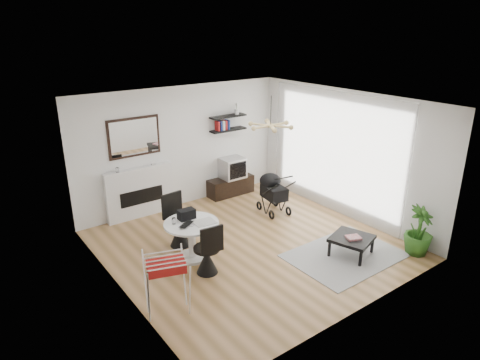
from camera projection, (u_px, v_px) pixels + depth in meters
floor at (250, 245)px, 8.10m from camera, size 5.00×5.00×0.00m
ceiling at (251, 102)px, 7.16m from camera, size 5.00×5.00×0.00m
wall_back at (182, 147)px, 9.52m from camera, size 5.00×0.00×5.00m
wall_left at (115, 212)px, 6.24m from camera, size 0.00×5.00×5.00m
wall_right at (344, 154)px, 9.02m from camera, size 0.00×5.00×5.00m
sheer_curtain at (334, 152)px, 9.12m from camera, size 0.04×3.60×2.60m
fireplace at (139, 186)px, 9.08m from camera, size 1.50×0.17×2.16m
shelf_lower at (228, 130)px, 9.99m from camera, size 0.90×0.25×0.04m
shelf_upper at (228, 116)px, 9.88m from camera, size 0.90×0.25×0.04m
pendant_lamp at (271, 126)px, 7.97m from camera, size 0.90×0.90×0.10m
tv_console at (231, 186)px, 10.40m from camera, size 1.15×0.40×0.43m
crt_tv at (232, 168)px, 10.27m from camera, size 0.56×0.49×0.49m
dining_table at (192, 235)px, 7.47m from camera, size 0.96×0.96×0.70m
laptop at (189, 225)px, 7.27m from camera, size 0.38×0.35×0.03m
black_bag at (186, 214)px, 7.51m from camera, size 0.30×0.18×0.18m
newspaper at (204, 222)px, 7.40m from camera, size 0.39×0.33×0.01m
drinking_glass at (174, 221)px, 7.33m from camera, size 0.07×0.07×0.11m
chair_far at (179, 230)px, 7.99m from camera, size 0.48×0.50×1.00m
chair_near at (207, 257)px, 7.09m from camera, size 0.44×0.46×0.93m
drying_rack at (167, 285)px, 6.03m from camera, size 0.75×0.72×0.90m
stroller at (273, 194)px, 9.40m from camera, size 0.60×0.83×0.96m
rug at (345, 255)px, 7.71m from camera, size 1.99×1.44×0.01m
coffee_table at (352, 239)px, 7.63m from camera, size 0.85×0.85×0.35m
magazines at (353, 237)px, 7.57m from camera, size 0.30×0.27×0.04m
potted_plant at (419, 231)px, 7.65m from camera, size 0.56×0.56×0.91m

